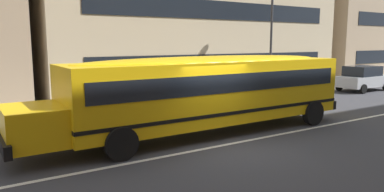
{
  "coord_description": "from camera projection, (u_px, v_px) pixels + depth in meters",
  "views": [
    {
      "loc": [
        -6.82,
        -8.83,
        3.24
      ],
      "look_at": [
        -0.63,
        0.77,
        1.53
      ],
      "focal_mm": 34.16,
      "sensor_mm": 36.0,
      "label": 1
    }
  ],
  "objects": [
    {
      "name": "ground_plane",
      "position": [
        222.0,
        145.0,
        11.48
      ],
      "size": [
        400.0,
        400.0,
        0.0
      ],
      "primitive_type": "plane",
      "color": "#38383D"
    },
    {
      "name": "sidewalk_far",
      "position": [
        125.0,
        108.0,
        17.99
      ],
      "size": [
        120.0,
        3.0,
        0.01
      ],
      "primitive_type": "cube",
      "color": "gray",
      "rests_on": "ground_plane"
    },
    {
      "name": "lane_centreline",
      "position": [
        222.0,
        145.0,
        11.48
      ],
      "size": [
        110.0,
        0.16,
        0.01
      ],
      "primitive_type": "cube",
      "color": "silver",
      "rests_on": "ground_plane"
    },
    {
      "name": "school_bus",
      "position": [
        208.0,
        88.0,
        12.8
      ],
      "size": [
        12.26,
        2.9,
        2.74
      ],
      "rotation": [
        0.0,
        0.0,
        3.14
      ],
      "color": "yellow",
      "rests_on": "ground_plane"
    },
    {
      "name": "parked_car_silver_beside_sign",
      "position": [
        363.0,
        78.0,
        24.1
      ],
      "size": [
        3.92,
        1.91,
        1.64
      ],
      "rotation": [
        0.0,
        0.0,
        0.01
      ],
      "color": "#B7BABF",
      "rests_on": "ground_plane"
    },
    {
      "name": "street_lamp",
      "position": [
        272.0,
        23.0,
        21.64
      ],
      "size": [
        0.44,
        0.44,
        6.8
      ],
      "color": "#38383D",
      "rests_on": "ground_plane"
    }
  ]
}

